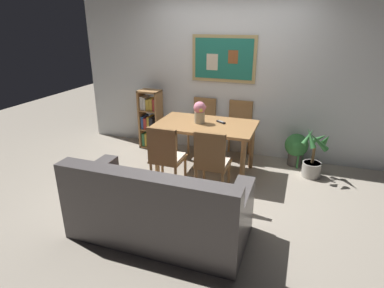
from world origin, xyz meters
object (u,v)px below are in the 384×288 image
Objects in this scene: bookshelf at (150,119)px; flower_vase at (200,111)px; dining_table at (206,131)px; dining_chair_near_left at (166,154)px; dining_chair_far_left at (203,121)px; potted_ivy at (296,148)px; leather_couch at (157,210)px; dining_chair_far_right at (239,125)px; dining_chair_near_right at (212,159)px; tv_remote at (221,122)px; potted_palm at (313,158)px.

flower_vase is at bearing -29.05° from bookshelf.
dining_table is 0.82m from dining_chair_near_left.
dining_chair_far_left reaches higher than potted_ivy.
dining_table is at bearing 89.88° from leather_couch.
dining_table is 1.54× the size of dining_chair_far_right.
dining_chair_near_right is 1.71m from potted_ivy.
bookshelf reaches higher than dining_chair_far_right.
dining_chair_far_left is 5.92× the size of tv_remote.
dining_table is 1.54× the size of dining_chair_near_left.
tv_remote is at bearing 83.68° from leather_couch.
dining_chair_near_left is 0.89× the size of bookshelf.
dining_chair_near_left is 2.93× the size of flower_vase.
dining_chair_near_right is at bearing -41.76° from bookshelf.
tv_remote is at bearing -102.17° from dining_chair_far_right.
bookshelf is at bearing -175.01° from dining_chair_far_right.
potted_palm is (1.20, 1.06, -0.25)m from dining_chair_near_right.
flower_vase is (-0.40, 0.73, 0.38)m from dining_chair_near_right.
potted_palm is at bearing -19.82° from dining_chair_far_right.
dining_table is 0.25m from tv_remote.
bookshelf reaches higher than dining_chair_near_right.
bookshelf is 1.75× the size of potted_ivy.
flower_vase is at bearing 93.25° from leather_couch.
leather_couch is at bearing -86.75° from flower_vase.
dining_chair_far_left is (0.02, 1.50, 0.00)m from dining_chair_near_left.
dining_table is 0.29m from flower_vase.
dining_chair_near_left is 1.56× the size of potted_ivy.
potted_palm is 1.75m from flower_vase.
dining_table is at bearing 112.69° from dining_chair_near_right.
flower_vase is at bearing -159.81° from tv_remote.
dining_chair_far_left is 0.94m from bookshelf.
dining_chair_far_left reaches higher than leather_couch.
flower_vase is (-1.35, -0.67, 0.63)m from potted_ivy.
dining_chair_far_left is at bearing -178.54° from dining_chair_far_right.
flower_vase reaches higher than dining_chair_near_right.
bookshelf is at bearing -172.73° from dining_chair_far_left.
potted_ivy is at bearing -2.45° from dining_chair_far_left.
tv_remote is (0.49, 0.88, 0.22)m from dining_chair_near_left.
flower_vase reaches higher than tv_remote.
dining_chair_far_right is at bearing 60.33° from flower_vase.
dining_chair_near_right reaches higher than leather_couch.
flower_vase is at bearing 75.62° from dining_chair_near_left.
dining_chair_near_right is 1.22× the size of potted_palm.
dining_chair_far_right is 0.96m from potted_ivy.
flower_vase is (-0.43, -0.75, 0.38)m from dining_chair_far_right.
flower_vase is (-0.10, 0.01, 0.27)m from dining_table.
leather_couch is 1.76m from flower_vase.
potted_palm is 2.40× the size of flower_vase.
dining_chair_far_right is 0.51× the size of leather_couch.
dining_chair_near_right is 1.00× the size of dining_chair_near_left.
dining_chair_near_left is at bearing -90.66° from dining_chair_far_left.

